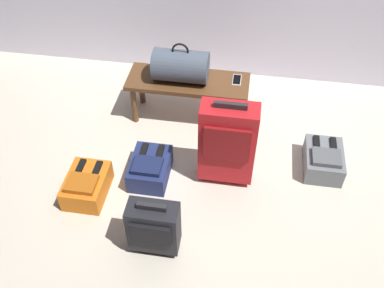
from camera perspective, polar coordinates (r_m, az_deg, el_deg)
ground_plane at (r=3.20m, az=4.08°, el=-6.95°), size 6.60×6.60×0.00m
bench at (r=3.60m, az=-0.53°, el=7.70°), size 1.00×0.36×0.39m
duffel_bag_slate at (r=3.50m, az=-1.52°, el=10.28°), size 0.44×0.26×0.34m
cell_phone at (r=3.57m, az=5.98°, el=8.42°), size 0.07×0.14×0.01m
suitcase_upright_red at (r=3.04m, az=4.71°, el=0.19°), size 0.40×0.21×0.73m
suitcase_small_charcoal at (r=2.76m, az=-5.09°, el=-10.84°), size 0.32×0.18×0.46m
backpack_navy at (r=3.26m, az=-5.56°, el=-3.18°), size 0.28×0.38×0.21m
backpack_orange at (r=3.23m, az=-13.74°, el=-5.31°), size 0.28×0.38×0.21m
backpack_grey at (r=3.45m, az=16.96°, el=-2.02°), size 0.28×0.38×0.21m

